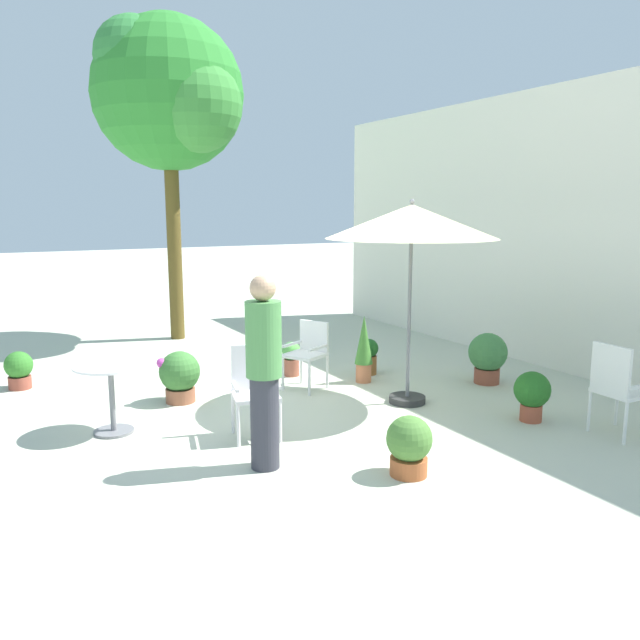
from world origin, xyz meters
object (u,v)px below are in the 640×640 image
object	(u,v)px
patio_umbrella_0	(412,224)
standing_person	(264,370)
potted_plant_5	(19,369)
shade_tree	(171,94)
patio_chair_0	(254,385)
patio_chair_2	(309,349)
potted_plant_6	(369,355)
potted_plant_3	(292,357)
potted_plant_7	(180,375)
cafe_table_0	(111,385)
potted_plant_1	(364,347)
patio_chair_1	(618,384)
potted_plant_4	(488,355)
potted_plant_2	(409,445)
potted_plant_0	(532,393)

from	to	relation	value
patio_umbrella_0	standing_person	distance (m)	2.77
potted_plant_5	standing_person	bearing A→B (deg)	24.64
shade_tree	patio_chair_0	xyz separation A→B (m)	(5.19, -0.74, -3.69)
patio_chair_2	potted_plant_6	bearing A→B (deg)	100.66
potted_plant_3	potted_plant_7	distance (m)	1.78
cafe_table_0	potted_plant_1	xyz separation A→B (m)	(-0.40, 3.36, -0.04)
patio_umbrella_0	potted_plant_6	size ratio (longest dim) A/B	4.78
potted_plant_3	patio_chair_1	bearing A→B (deg)	26.62
patio_chair_0	potted_plant_4	world-z (taller)	patio_chair_0
potted_plant_1	potted_plant_7	world-z (taller)	potted_plant_1
shade_tree	potted_plant_7	bearing A→B (deg)	-16.43
patio_chair_0	potted_plant_3	distance (m)	2.39
patio_chair_1	potted_plant_1	world-z (taller)	patio_chair_1
potted_plant_3	potted_plant_5	size ratio (longest dim) A/B	0.98
potted_plant_7	cafe_table_0	bearing A→B (deg)	-52.31
shade_tree	potted_plant_1	size ratio (longest dim) A/B	6.04
patio_chair_1	patio_chair_2	bearing A→B (deg)	-147.72
cafe_table_0	potted_plant_6	bearing A→B (deg)	100.96
cafe_table_0	standing_person	world-z (taller)	standing_person
potted_plant_3	potted_plant_5	distance (m)	3.57
cafe_table_0	patio_chair_2	size ratio (longest dim) A/B	0.86
potted_plant_1	potted_plant_3	bearing A→B (deg)	-136.88
patio_umbrella_0	potted_plant_4	bearing A→B (deg)	97.62
potted_plant_2	standing_person	size ratio (longest dim) A/B	0.31
patio_umbrella_0	potted_plant_0	size ratio (longest dim) A/B	4.34
cafe_table_0	potted_plant_2	size ratio (longest dim) A/B	1.39
cafe_table_0	potted_plant_5	xyz separation A→B (m)	(-2.28, -0.74, -0.25)
potted_plant_3	potted_plant_4	world-z (taller)	potted_plant_4
potted_plant_0	potted_plant_7	distance (m)	4.09
potted_plant_1	potted_plant_4	xyz separation A→B (m)	(0.84, 1.43, -0.10)
patio_chair_1	potted_plant_0	distance (m)	0.88
patio_chair_0	potted_plant_3	xyz separation A→B (m)	(-1.93, 1.37, -0.27)
standing_person	cafe_table_0	bearing A→B (deg)	-147.01
cafe_table_0	patio_chair_1	world-z (taller)	patio_chair_1
cafe_table_0	potted_plant_7	size ratio (longest dim) A/B	1.20
patio_chair_2	cafe_table_0	bearing A→B (deg)	-78.92
potted_plant_0	potted_plant_1	size ratio (longest dim) A/B	0.61
patio_chair_0	patio_umbrella_0	bearing A→B (deg)	93.84
patio_umbrella_0	potted_plant_7	distance (m)	3.30
potted_plant_1	potted_plant_7	size ratio (longest dim) A/B	1.46
patio_chair_2	potted_plant_2	xyz separation A→B (m)	(2.86, -0.50, -0.23)
patio_chair_1	standing_person	size ratio (longest dim) A/B	0.55
patio_chair_1	potted_plant_4	xyz separation A→B (m)	(-2.14, 0.26, -0.17)
potted_plant_1	potted_plant_2	world-z (taller)	potted_plant_1
potted_plant_5	potted_plant_6	xyz separation A→B (m)	(1.58, 4.39, 0.01)
potted_plant_2	potted_plant_7	xyz separation A→B (m)	(-3.07, -1.15, 0.06)
potted_plant_2	potted_plant_7	distance (m)	3.27
potted_plant_2	potted_plant_7	world-z (taller)	potted_plant_7
patio_umbrella_0	patio_chair_0	world-z (taller)	patio_umbrella_0
patio_chair_2	potted_plant_6	world-z (taller)	patio_chair_2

